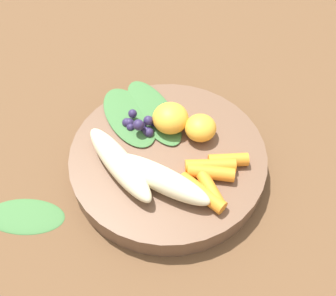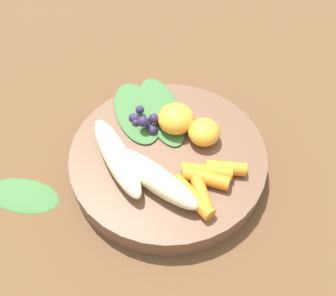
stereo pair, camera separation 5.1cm
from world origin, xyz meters
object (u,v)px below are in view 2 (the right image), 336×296
banana_peeled_left (153,177)px  banana_peeled_right (117,157)px  bowl (168,160)px  kale_leaf_stray (22,195)px  orange_segment_near (176,119)px

banana_peeled_left → banana_peeled_right: 0.05m
bowl → kale_leaf_stray: size_ratio=2.60×
banana_peeled_right → kale_leaf_stray: bearing=-104.2°
orange_segment_near → bowl: bearing=-45.6°
banana_peeled_left → banana_peeled_right: size_ratio=1.00×
banana_peeled_right → kale_leaf_stray: banana_peeled_right is taller
banana_peeled_left → banana_peeled_right: bearing=-173.4°
bowl → orange_segment_near: size_ratio=5.33×
banana_peeled_right → kale_leaf_stray: 0.13m
bowl → banana_peeled_right: size_ratio=1.93×
banana_peeled_right → kale_leaf_stray: (-0.04, -0.12, -0.04)m
bowl → kale_leaf_stray: 0.19m
orange_segment_near → kale_leaf_stray: orange_segment_near is taller
bowl → banana_peeled_left: (0.03, -0.04, 0.03)m
kale_leaf_stray → bowl: bearing=-152.7°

